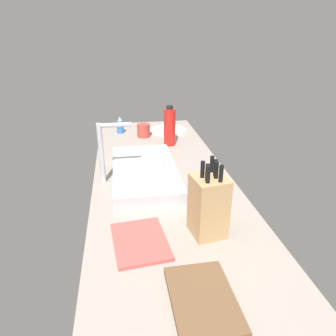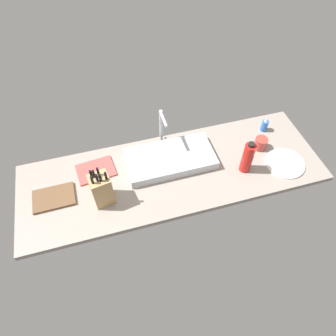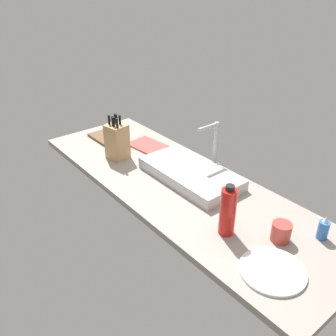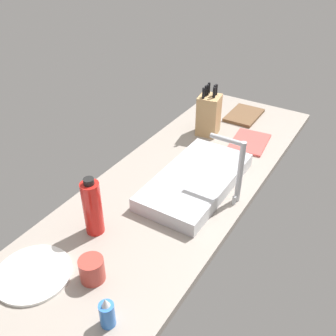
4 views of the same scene
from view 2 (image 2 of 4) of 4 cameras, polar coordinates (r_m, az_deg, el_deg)
name	(u,v)px [view 2 (image 2 of 4)]	position (r cm, az deg, el deg)	size (l,w,h in cm)	color
countertop_slab	(173,173)	(205.48, 0.85, -0.97)	(197.31, 65.94, 3.50)	gray
sink_basin	(170,159)	(206.94, 0.38, 1.70)	(57.95, 29.74, 6.29)	#B7BABF
faucet	(161,126)	(208.43, -1.23, 7.67)	(5.50, 15.33, 28.45)	#B7BABF
knife_block	(101,189)	(186.24, -12.04, -3.79)	(13.14, 12.75, 27.48)	tan
cutting_board	(54,198)	(203.35, -20.08, -5.17)	(25.05, 16.92, 1.80)	brown
soap_bottle	(265,125)	(236.92, 17.19, 7.47)	(4.69, 4.69, 11.39)	blue
water_bottle	(248,158)	(202.85, 14.29, 1.85)	(7.10, 7.10, 24.50)	red
dinner_plate	(285,163)	(221.74, 20.53, 0.79)	(25.86, 25.86, 1.20)	white
dish_towel	(96,170)	(209.40, -13.03, -0.41)	(23.93, 17.58, 1.20)	#CC4C47
coffee_mug	(261,143)	(223.78, 16.52, 4.32)	(8.48, 8.48, 8.57)	#B23D33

